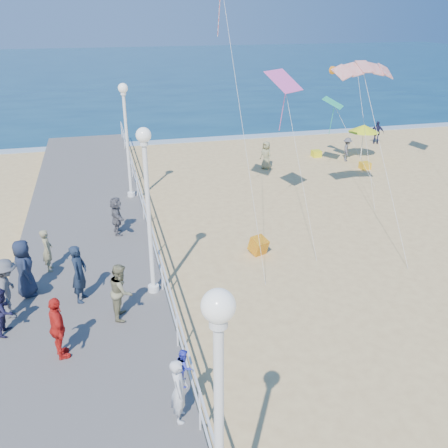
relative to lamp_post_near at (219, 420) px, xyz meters
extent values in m
plane|color=#EBC57B|center=(5.35, 9.00, -3.66)|extent=(160.00, 160.00, 0.00)
cube|color=navy|center=(5.35, 74.00, -3.65)|extent=(160.00, 90.00, 0.05)
cube|color=silver|center=(5.35, 29.50, -3.63)|extent=(160.00, 1.20, 0.04)
cube|color=slate|center=(-2.15, 9.00, -3.46)|extent=(5.00, 44.00, 0.40)
cube|color=white|center=(0.30, 9.00, -2.21)|extent=(0.05, 42.00, 0.06)
cube|color=white|center=(0.30, 9.00, -2.71)|extent=(0.05, 42.00, 0.04)
sphere|color=white|center=(0.00, 0.00, 1.84)|extent=(0.44, 0.44, 0.44)
cylinder|color=white|center=(0.00, 9.00, -3.16)|extent=(0.36, 0.36, 0.20)
cylinder|color=white|center=(0.00, 9.00, -0.81)|extent=(0.14, 0.14, 4.70)
sphere|color=white|center=(0.00, 9.00, 1.84)|extent=(0.44, 0.44, 0.44)
cylinder|color=white|center=(0.00, 18.00, -3.16)|extent=(0.36, 0.36, 0.20)
cylinder|color=white|center=(0.00, 18.00, -0.81)|extent=(0.14, 0.14, 4.70)
sphere|color=white|center=(0.00, 18.00, 1.84)|extent=(0.44, 0.44, 0.44)
imported|color=silver|center=(-0.07, 3.42, -2.47)|extent=(0.46, 0.62, 1.58)
imported|color=blue|center=(0.08, 3.57, -1.98)|extent=(0.39, 0.47, 0.87)
imported|color=#182436|center=(-2.22, 9.01, -2.32)|extent=(0.65, 0.79, 1.87)
imported|color=#84805B|center=(-1.04, 7.81, -2.40)|extent=(0.76, 0.92, 1.71)
imported|color=#55565A|center=(-4.22, 8.64, -2.34)|extent=(0.75, 1.23, 1.84)
imported|color=red|center=(-2.72, 6.30, -2.38)|extent=(0.66, 1.11, 1.76)
imported|color=#1A2339|center=(-3.89, 9.77, -2.32)|extent=(0.77, 1.02, 1.89)
imported|color=slate|center=(-0.86, 13.77, -2.48)|extent=(0.55, 1.48, 1.57)
imported|color=gray|center=(-3.33, 11.29, -2.50)|extent=(0.41, 0.58, 1.52)
imported|color=#1C1A3A|center=(-4.25, 7.79, -2.56)|extent=(0.64, 0.77, 1.41)
imported|color=#555459|center=(13.47, 22.10, -2.93)|extent=(0.94, 1.09, 1.47)
imported|color=#1B1C3C|center=(17.45, 25.49, -2.87)|extent=(1.00, 0.77, 1.57)
imported|color=gray|center=(8.13, 21.85, -2.84)|extent=(0.82, 0.95, 1.64)
cube|color=#CA4E0B|center=(4.32, 11.40, -3.36)|extent=(0.78, 0.87, 0.74)
cylinder|color=white|center=(14.64, 22.43, -2.76)|extent=(0.05, 0.05, 1.80)
cone|color=#DEED18|center=(14.64, 22.43, -1.75)|extent=(1.90, 1.90, 0.45)
cube|color=gold|center=(13.79, 20.37, -3.46)|extent=(0.55, 0.55, 0.40)
cube|color=yellow|center=(12.08, 23.49, -3.46)|extent=(0.55, 0.55, 0.40)
cylinder|color=orange|center=(11.60, 19.11, 2.19)|extent=(1.03, 2.82, 1.11)
cube|color=#F058B3|center=(6.28, 14.63, 2.38)|extent=(1.73, 1.68, 0.78)
cube|color=#28BE82|center=(11.30, 20.20, 0.34)|extent=(1.49, 1.52, 0.51)
camera|label=1|loc=(-1.19, -5.01, 5.19)|focal=40.00mm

